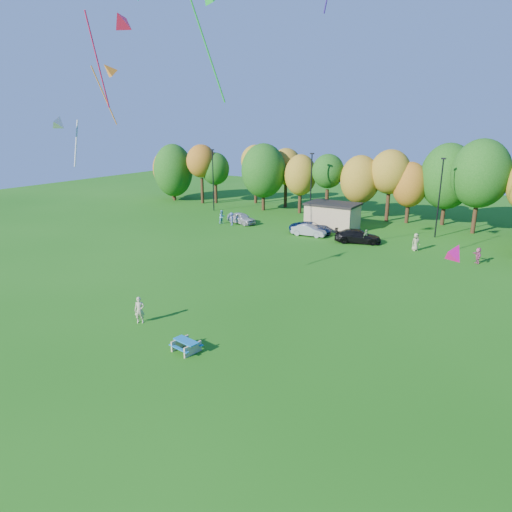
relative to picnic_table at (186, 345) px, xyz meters
The scene contains 19 objects.
ground 5.97m from the picnic_table, 36.13° to the right, with size 160.00×160.00×0.00m, color #19600F.
tree_line 42.53m from the picnic_table, 84.85° to the left, with size 93.57×10.55×11.15m.
lamp_posts 37.39m from the picnic_table, 79.42° to the left, with size 64.50×0.25×9.09m.
utility_building 34.90m from the picnic_table, 98.55° to the left, with size 6.30×4.30×3.25m.
picnic_table is the anchor object (origin of this frame).
kite_flyer 5.40m from the picnic_table, 164.40° to the left, with size 0.66×0.43×1.81m, color #B6AC89.
car_a 35.00m from the picnic_table, 118.07° to the left, with size 1.73×4.30×1.47m, color #B9B9B9.
car_b 30.04m from the picnic_table, 101.50° to the left, with size 1.44×4.12×1.36m, color #A3A3A8.
car_c 31.09m from the picnic_table, 101.58° to the left, with size 2.34×5.07×1.41m, color #0B1E46.
car_d 29.36m from the picnic_table, 90.06° to the left, with size 2.07×5.09×1.48m, color black.
far_person_0 29.13m from the picnic_table, 88.05° to the left, with size 0.98×0.41×1.68m, color #608954.
far_person_2 30.49m from the picnic_table, 66.21° to the left, with size 1.44×0.46×1.56m, color #A94670.
far_person_3 34.04m from the picnic_table, 120.10° to the left, with size 1.07×0.61×1.66m, color #445695.
far_person_4 34.89m from the picnic_table, 122.25° to the left, with size 0.89×0.69×1.82m, color #579FC1.
far_person_5 30.05m from the picnic_table, 78.06° to the left, with size 0.90×0.58×1.84m, color tan.
kite_4 15.62m from the picnic_table, 24.99° to the left, with size 1.42×1.60×1.33m.
kite_8 15.65m from the picnic_table, behind, with size 1.33×2.04×3.35m.
kite_9 21.53m from the picnic_table, 149.78° to the left, with size 2.02×3.72×6.41m.
kite_10 26.38m from the picnic_table, 147.05° to the left, with size 2.09×3.14×5.42m.
Camera 1 is at (11.28, -14.83, 12.90)m, focal length 32.00 mm.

